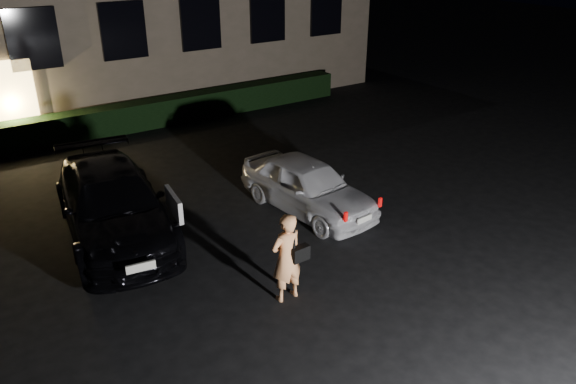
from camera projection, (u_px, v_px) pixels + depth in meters
ground at (350, 283)px, 10.14m from camera, size 80.00×80.00×0.00m
hedge at (138, 116)px, 17.83m from camera, size 15.00×0.70×0.85m
sedan at (113, 204)px, 11.47m from camera, size 2.59×5.01×1.39m
hatch at (308, 185)px, 12.53m from camera, size 1.78×3.68×1.21m
man at (287, 257)px, 9.38m from camera, size 0.68×0.41×1.62m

